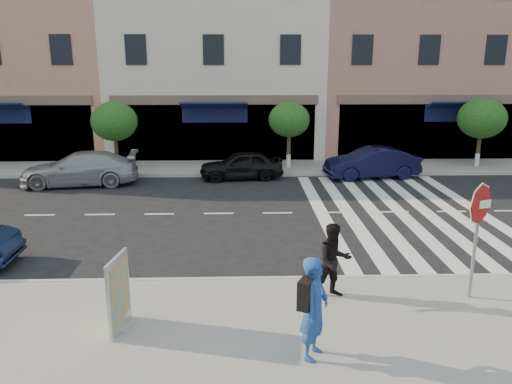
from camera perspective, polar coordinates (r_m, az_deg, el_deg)
name	(u,v)px	position (r m, az deg, el deg)	size (l,w,h in m)	color
ground	(212,259)	(13.20, -5.00, -7.68)	(120.00, 120.00, 0.00)	black
sidewalk_near	(202,333)	(9.81, -6.24, -15.71)	(60.00, 4.50, 0.15)	gray
sidewalk_far	(225,168)	(23.71, -3.57, 2.76)	(60.00, 3.00, 0.15)	gray
building_west_mid	(25,23)	(31.51, -24.85, 17.15)	(10.00, 9.00, 14.00)	tan
building_centre	(218,51)	(29.19, -4.41, 15.75)	(11.00, 9.00, 11.00)	beige
building_east_mid	(430,33)	(31.11, 19.28, 16.79)	(13.00, 9.00, 13.00)	#AE7468
street_tree_wb	(114,122)	(23.84, -15.89, 7.74)	(2.10, 2.10, 3.06)	#473323
street_tree_c	(289,120)	(23.23, 3.81, 8.22)	(1.90, 1.90, 3.04)	#473323
street_tree_ea	(482,119)	(25.70, 24.40, 7.66)	(2.20, 2.20, 3.19)	#473323
stop_sign	(479,215)	(11.14, 24.13, -2.46)	(0.85, 0.30, 2.52)	gray
photographer	(315,308)	(8.58, 6.71, -13.03)	(0.66, 0.43, 1.80)	#1F4590
walker	(334,261)	(10.69, 8.87, -7.79)	(0.79, 0.62, 1.63)	black
poster_board	(119,295)	(9.75, -15.39, -11.24)	(0.38, 0.95, 1.45)	beige
car_far_left	(80,169)	(21.89, -19.51, 2.53)	(1.91, 4.71, 1.37)	#9A999E
car_far_mid	(241,165)	(21.72, -1.70, 3.10)	(1.44, 3.59, 1.22)	black
car_far_right	(372,163)	(22.45, 13.09, 3.27)	(1.42, 4.08, 1.34)	black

